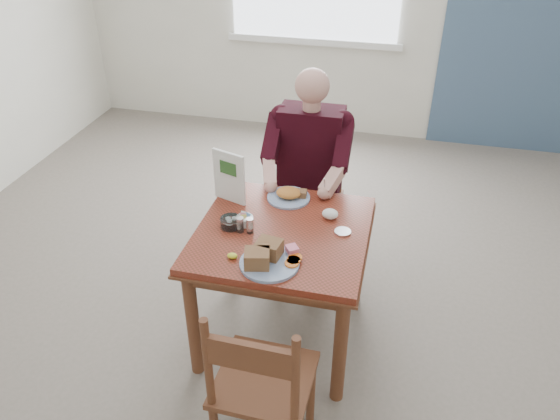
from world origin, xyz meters
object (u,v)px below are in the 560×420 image
(chair_far, at_px, (310,198))
(diner, at_px, (308,160))
(table, at_px, (282,247))
(far_plate, at_px, (290,195))
(chair_near, at_px, (262,386))
(near_plate, at_px, (267,257))

(chair_far, xyz_separation_m, diner, (0.00, -0.09, 0.33))
(chair_far, bearing_deg, diner, -89.99)
(table, distance_m, diner, 0.73)
(chair_far, distance_m, far_plate, 0.56)
(chair_near, relative_size, far_plate, 3.58)
(near_plate, bearing_deg, chair_far, 89.73)
(table, height_order, chair_far, chair_far)
(table, distance_m, chair_far, 0.81)
(chair_far, height_order, chair_near, same)
(table, distance_m, chair_near, 0.82)
(table, xyz_separation_m, chair_far, (0.00, 0.80, -0.16))
(diner, relative_size, near_plate, 4.31)
(table, height_order, diner, diner)
(chair_far, distance_m, diner, 0.34)
(chair_near, height_order, diner, diner)
(diner, bearing_deg, chair_far, 90.01)
(chair_far, relative_size, chair_near, 1.00)
(chair_far, relative_size, far_plate, 3.58)
(diner, bearing_deg, chair_near, -86.29)
(table, relative_size, far_plate, 3.47)
(chair_near, xyz_separation_m, near_plate, (-0.10, 0.50, 0.31))
(table, relative_size, chair_far, 0.97)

